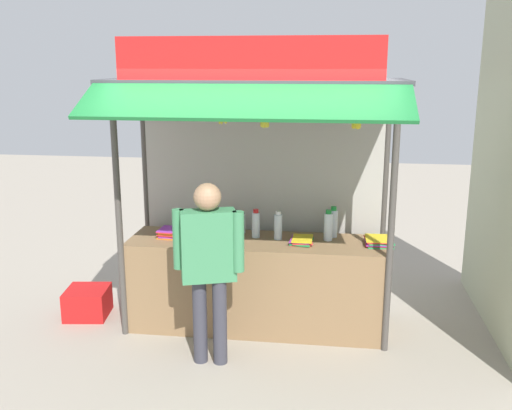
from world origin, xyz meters
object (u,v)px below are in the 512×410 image
at_px(magazine_stack_front_right, 170,233).
at_px(magazine_stack_far_right, 379,241).
at_px(banana_bunch_inner_left, 265,120).
at_px(banana_bunch_inner_right, 356,120).
at_px(magazine_stack_back_right, 302,240).
at_px(water_bottle_back_left, 242,222).
at_px(water_bottle_mid_right, 328,226).
at_px(plastic_crate, 88,302).
at_px(banana_bunch_leftmost, 223,115).
at_px(water_bottle_center, 333,223).
at_px(water_bottle_mid_left, 278,226).
at_px(water_bottle_right, 256,224).
at_px(magazine_stack_far_left, 213,240).
at_px(vendor_person, 209,257).

height_order(magazine_stack_front_right, magazine_stack_far_right, magazine_stack_front_right).
distance_m(banana_bunch_inner_left, banana_bunch_inner_right, 0.75).
bearing_deg(magazine_stack_back_right, water_bottle_back_left, 157.85).
bearing_deg(banana_bunch_inner_left, water_bottle_back_left, 114.39).
relative_size(water_bottle_mid_right, water_bottle_back_left, 1.30).
distance_m(water_bottle_back_left, magazine_stack_back_right, 0.66).
bearing_deg(water_bottle_back_left, plastic_crate, -171.45).
distance_m(banana_bunch_leftmost, banana_bunch_inner_right, 1.11).
xyz_separation_m(water_bottle_mid_right, banana_bunch_inner_left, (-0.55, -0.54, 1.05)).
distance_m(water_bottle_mid_right, banana_bunch_inner_right, 1.21).
bearing_deg(water_bottle_back_left, magazine_stack_back_right, -22.15).
bearing_deg(water_bottle_mid_right, water_bottle_center, 68.66).
height_order(water_bottle_back_left, magazine_stack_back_right, water_bottle_back_left).
distance_m(water_bottle_mid_left, magazine_stack_front_right, 1.07).
xyz_separation_m(water_bottle_back_left, banana_bunch_inner_right, (1.06, -0.67, 1.09)).
xyz_separation_m(water_bottle_center, banana_bunch_inner_right, (0.16, -0.66, 1.06)).
height_order(water_bottle_right, magazine_stack_far_left, water_bottle_right).
bearing_deg(magazine_stack_far_right, water_bottle_center, 154.98).
height_order(vendor_person, plastic_crate, vendor_person).
distance_m(water_bottle_center, magazine_stack_back_right, 0.39).
xyz_separation_m(magazine_stack_far_left, banana_bunch_inner_right, (1.29, -0.33, 1.18)).
height_order(magazine_stack_back_right, magazine_stack_front_right, magazine_stack_front_right).
bearing_deg(water_bottle_right, water_bottle_mid_left, -9.18).
relative_size(water_bottle_mid_right, plastic_crate, 0.72).
bearing_deg(plastic_crate, water_bottle_mid_left, 2.16).
bearing_deg(water_bottle_mid_right, banana_bunch_inner_right, -69.25).
relative_size(water_bottle_mid_right, magazine_stack_far_left, 0.95).
bearing_deg(banana_bunch_leftmost, water_bottle_mid_left, 50.09).
relative_size(water_bottle_right, vendor_person, 0.18).
relative_size(water_bottle_back_left, magazine_stack_back_right, 0.77).
relative_size(water_bottle_mid_left, magazine_stack_back_right, 0.92).
bearing_deg(magazine_stack_far_left, water_bottle_right, 29.84).
bearing_deg(magazine_stack_back_right, banana_bunch_leftmost, -147.18).
distance_m(water_bottle_mid_left, water_bottle_right, 0.22).
bearing_deg(water_bottle_mid_left, plastic_crate, -177.84).
height_order(magazine_stack_back_right, banana_bunch_inner_right, banana_bunch_inner_right).
xyz_separation_m(water_bottle_center, water_bottle_back_left, (-0.90, 0.01, -0.03)).
distance_m(water_bottle_center, banana_bunch_leftmost, 1.59).
relative_size(water_bottle_mid_left, magazine_stack_front_right, 1.05).
xyz_separation_m(magazine_stack_front_right, banana_bunch_inner_right, (1.75, -0.45, 1.16)).
xyz_separation_m(water_bottle_center, banana_bunch_inner_left, (-0.60, -0.66, 1.05)).
relative_size(water_bottle_back_left, banana_bunch_inner_right, 0.89).
xyz_separation_m(water_bottle_mid_left, water_bottle_mid_right, (0.48, 0.03, 0.01)).
relative_size(water_bottle_center, magazine_stack_back_right, 1.01).
distance_m(water_bottle_mid_left, water_bottle_mid_right, 0.48).
relative_size(water_bottle_right, magazine_stack_front_right, 1.06).
bearing_deg(water_bottle_back_left, water_bottle_center, -0.80).
xyz_separation_m(water_bottle_mid_left, magazine_stack_far_left, (-0.60, -0.18, -0.11)).
xyz_separation_m(magazine_stack_far_right, banana_bunch_inner_left, (-1.02, -0.46, 1.16)).
height_order(water_bottle_center, water_bottle_mid_left, water_bottle_center).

